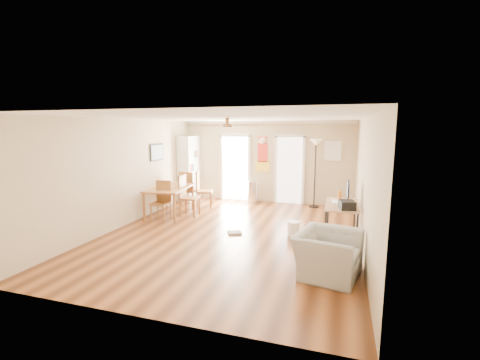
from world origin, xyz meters
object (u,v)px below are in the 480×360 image
(computer_desk, at_px, (341,220))
(trash_can, at_px, (252,192))
(dining_chair_right_a, at_px, (205,189))
(wastebasket_b, at_px, (315,239))
(wastebasket_a, at_px, (294,229))
(armchair, at_px, (328,254))
(bookshelf, at_px, (189,168))
(torchiere_lamp, at_px, (315,174))
(dining_chair_right_b, at_px, (190,196))
(dining_chair_near, at_px, (160,201))
(printer, at_px, (347,205))
(dining_chair_far, at_px, (189,189))
(dining_table, at_px, (170,201))

(computer_desk, bearing_deg, trash_can, 135.97)
(dining_chair_right_a, bearing_deg, wastebasket_b, -140.01)
(dining_chair_right_a, xyz_separation_m, trash_can, (1.22, 1.01, -0.20))
(wastebasket_a, bearing_deg, armchair, -66.29)
(bookshelf, xyz_separation_m, torchiere_lamp, (4.08, 0.12, -0.03))
(dining_chair_right_a, height_order, wastebasket_b, dining_chair_right_a)
(dining_chair_right_b, height_order, wastebasket_b, dining_chair_right_b)
(dining_chair_right_a, height_order, torchiere_lamp, torchiere_lamp)
(bookshelf, height_order, wastebasket_a, bookshelf)
(dining_chair_near, distance_m, printer, 4.59)
(dining_chair_near, xyz_separation_m, printer, (4.56, -0.40, 0.32))
(wastebasket_b, bearing_deg, dining_chair_far, 148.71)
(dining_table, bearing_deg, torchiere_lamp, 29.82)
(armchair, bearing_deg, printer, 1.49)
(torchiere_lamp, xyz_separation_m, printer, (0.88, -3.08, -0.20))
(dining_chair_right_b, distance_m, dining_chair_far, 1.20)
(computer_desk, bearing_deg, wastebasket_a, -167.23)
(bookshelf, height_order, dining_chair_right_a, bookshelf)
(trash_can, bearing_deg, dining_chair_right_a, -140.25)
(dining_chair_far, distance_m, wastebasket_b, 4.68)
(dining_table, height_order, dining_chair_right_b, dining_chair_right_b)
(dining_chair_right_a, distance_m, dining_chair_far, 0.54)
(dining_chair_right_b, relative_size, dining_chair_far, 1.04)
(dining_chair_right_a, height_order, computer_desk, dining_chair_right_a)
(dining_chair_right_b, relative_size, armchair, 1.02)
(wastebasket_a, bearing_deg, trash_can, 121.03)
(armchair, bearing_deg, wastebasket_b, 25.01)
(torchiere_lamp, bearing_deg, bookshelf, -178.35)
(trash_can, distance_m, armchair, 5.34)
(computer_desk, height_order, armchair, computer_desk)
(computer_desk, bearing_deg, wastebasket_b, -124.33)
(dining_chair_right_b, height_order, printer, dining_chair_right_b)
(dining_chair_right_b, xyz_separation_m, torchiere_lamp, (3.17, 2.03, 0.48))
(dining_table, distance_m, armchair, 5.00)
(dining_chair_near, bearing_deg, bookshelf, 97.24)
(dining_table, xyz_separation_m, armchair, (4.30, -2.56, -0.04))
(dining_chair_near, height_order, armchair, dining_chair_near)
(computer_desk, relative_size, wastebasket_b, 5.22)
(dining_table, bearing_deg, dining_chair_far, 89.46)
(torchiere_lamp, height_order, armchair, torchiere_lamp)
(dining_chair_near, bearing_deg, wastebasket_b, -11.63)
(bookshelf, height_order, torchiere_lamp, bookshelf)
(dining_chair_right_b, relative_size, wastebasket_a, 3.50)
(bookshelf, bearing_deg, dining_table, -93.87)
(dining_chair_right_a, distance_m, computer_desk, 4.28)
(printer, height_order, wastebasket_b, printer)
(printer, relative_size, wastebasket_b, 1.30)
(torchiere_lamp, height_order, wastebasket_a, torchiere_lamp)
(dining_chair_right_a, relative_size, dining_chair_near, 1.08)
(computer_desk, distance_m, wastebasket_a, 1.05)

